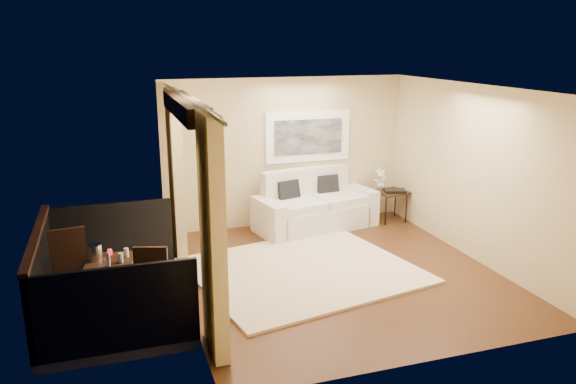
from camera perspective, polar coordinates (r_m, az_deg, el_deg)
floor at (r=8.42m, az=5.04°, el=-8.16°), size 5.00×5.00×0.00m
room_shell at (r=7.21m, az=-10.45°, el=8.50°), size 5.00×6.40×5.00m
balcony at (r=7.77m, az=-18.34°, el=-9.56°), size 1.81×2.60×1.17m
curtains at (r=7.44m, az=-9.86°, el=-0.59°), size 0.16×4.80×2.64m
artwork at (r=10.32m, az=2.05°, el=5.64°), size 1.62×0.07×0.92m
rug at (r=8.42m, az=1.57°, el=-7.95°), size 3.56×3.24×0.04m
sofa at (r=10.27m, az=2.60°, el=-1.57°), size 2.35×1.38×1.06m
side_table at (r=10.76m, az=10.44°, el=-0.20°), size 0.62×0.62×0.58m
tray at (r=10.68m, az=10.80°, el=0.13°), size 0.45×0.39×0.05m
orchid at (r=10.72m, az=9.37°, el=1.32°), size 0.25×0.18×0.43m
bistro_table at (r=7.45m, az=-17.57°, el=-7.18°), size 0.64×0.64×0.67m
balcony_chair_far at (r=7.84m, az=-21.40°, el=-6.27°), size 0.49×0.50×1.03m
balcony_chair_near at (r=6.99m, az=-13.81°, el=-8.74°), size 0.51×0.51×0.94m
ice_bucket at (r=7.44m, az=-19.05°, el=-5.79°), size 0.18×0.18×0.20m
candle at (r=7.58m, az=-17.64°, el=-5.83°), size 0.06×0.06×0.07m
vase at (r=7.19m, az=-17.76°, el=-6.51°), size 0.04×0.04×0.18m
glass_a at (r=7.27m, az=-16.63°, el=-6.42°), size 0.06×0.06×0.12m
glass_b at (r=7.42m, az=-16.11°, el=-5.94°), size 0.06×0.06×0.12m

